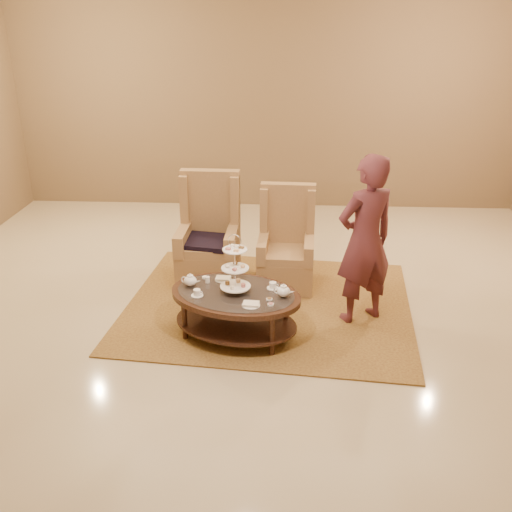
# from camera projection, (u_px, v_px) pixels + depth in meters

# --- Properties ---
(ground) EXTENTS (8.00, 8.00, 0.00)m
(ground) POSITION_uv_depth(u_px,v_px,m) (253.00, 325.00, 5.90)
(ground) COLOR beige
(ground) RESTS_ON ground
(ceiling) EXTENTS (8.00, 8.00, 0.02)m
(ceiling) POSITION_uv_depth(u_px,v_px,m) (253.00, 325.00, 5.90)
(ceiling) COLOR white
(ceiling) RESTS_ON ground
(wall_back) EXTENTS (8.00, 0.04, 3.50)m
(wall_back) POSITION_uv_depth(u_px,v_px,m) (268.00, 97.00, 8.87)
(wall_back) COLOR #7D6344
(wall_back) RESTS_ON ground
(rug) EXTENTS (3.30, 2.84, 0.02)m
(rug) POSITION_uv_depth(u_px,v_px,m) (269.00, 305.00, 6.29)
(rug) COLOR olive
(rug) RESTS_ON ground
(tea_table) EXTENTS (1.49, 1.21, 1.08)m
(tea_table) POSITION_uv_depth(u_px,v_px,m) (236.00, 300.00, 5.55)
(tea_table) COLOR black
(tea_table) RESTS_ON ground
(armchair_left) EXTENTS (0.71, 0.73, 1.29)m
(armchair_left) POSITION_uv_depth(u_px,v_px,m) (209.00, 245.00, 6.77)
(armchair_left) COLOR #AB8150
(armchair_left) RESTS_ON ground
(armchair_right) EXTENTS (0.66, 0.68, 1.18)m
(armchair_right) POSITION_uv_depth(u_px,v_px,m) (286.00, 252.00, 6.65)
(armchair_right) COLOR #AB8150
(armchair_right) RESTS_ON ground
(person) EXTENTS (0.77, 0.68, 1.77)m
(person) POSITION_uv_depth(u_px,v_px,m) (365.00, 241.00, 5.67)
(person) COLOR #55242A
(person) RESTS_ON ground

